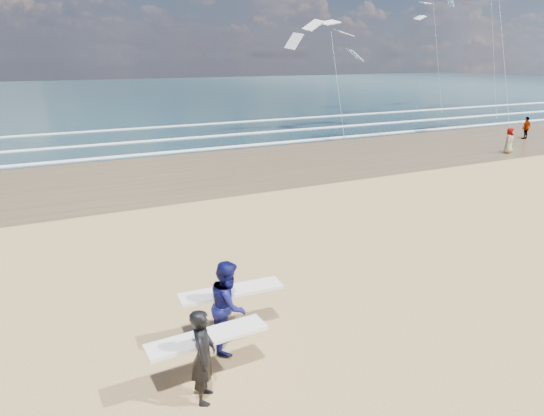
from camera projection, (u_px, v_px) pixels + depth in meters
wet_sand_strip at (401, 147)px, 32.00m from camera, size 220.00×12.00×0.01m
ocean at (175, 93)px, 78.05m from camera, size 220.00×100.00×0.02m
foam_breakers at (320, 127)px, 40.60m from camera, size 220.00×11.70×0.05m
surfer_near at (204, 353)px, 8.35m from camera, size 2.22×1.03×1.75m
surfer_far at (229, 304)px, 9.84m from camera, size 2.23×1.27×1.91m
beachgoer_0 at (509, 141)px, 29.65m from camera, size 0.91×0.79×1.57m
beachgoer_1 at (526, 128)px, 34.75m from camera, size 0.97×0.48×1.60m
kite_0 at (501, 27)px, 31.00m from camera, size 6.45×4.81×13.15m
kite_1 at (334, 59)px, 36.06m from camera, size 6.67×4.83×9.43m
kite_2 at (492, 28)px, 46.02m from camera, size 5.48×4.70×15.46m
kite_5 at (436, 44)px, 51.34m from camera, size 5.34×4.69×12.91m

